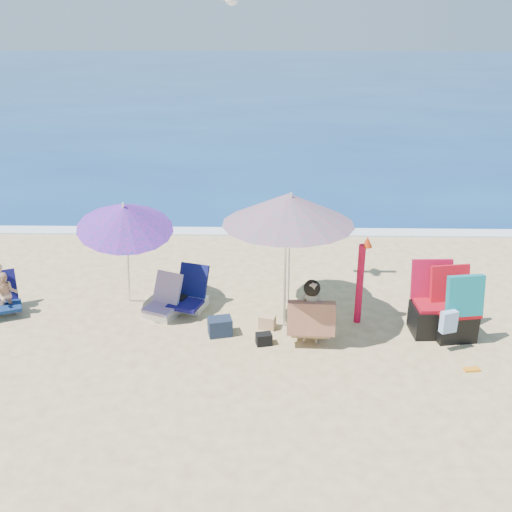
{
  "coord_description": "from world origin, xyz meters",
  "views": [
    {
      "loc": [
        -0.12,
        -7.5,
        4.6
      ],
      "look_at": [
        -0.3,
        1.0,
        1.1
      ],
      "focal_mm": 40.63,
      "sensor_mm": 36.0,
      "label": 1
    }
  ],
  "objects_px": {
    "camp_chair_left": "(432,312)",
    "furled_umbrella": "(361,276)",
    "umbrella_striped": "(293,215)",
    "person_left": "(5,293)",
    "chair_navy": "(190,298)",
    "umbrella_turquoise": "(288,209)",
    "umbrella_blue": "(125,216)",
    "person_center": "(311,314)",
    "seagull": "(232,0)",
    "chair_rainbow": "(163,305)",
    "camp_chair_right": "(454,314)"
  },
  "relations": [
    {
      "from": "chair_navy",
      "to": "camp_chair_left",
      "type": "bearing_deg",
      "value": -10.28
    },
    {
      "from": "chair_rainbow",
      "to": "person_center",
      "type": "height_order",
      "value": "person_center"
    },
    {
      "from": "person_left",
      "to": "seagull",
      "type": "bearing_deg",
      "value": 12.22
    },
    {
      "from": "person_center",
      "to": "person_left",
      "type": "xyz_separation_m",
      "value": [
        -4.98,
        0.83,
        -0.11
      ]
    },
    {
      "from": "camp_chair_right",
      "to": "chair_navy",
      "type": "bearing_deg",
      "value": 168.0
    },
    {
      "from": "furled_umbrella",
      "to": "camp_chair_left",
      "type": "bearing_deg",
      "value": -14.71
    },
    {
      "from": "umbrella_turquoise",
      "to": "person_left",
      "type": "xyz_separation_m",
      "value": [
        -4.63,
        0.36,
        -1.61
      ]
    },
    {
      "from": "person_center",
      "to": "person_left",
      "type": "relative_size",
      "value": 1.21
    },
    {
      "from": "umbrella_blue",
      "to": "person_center",
      "type": "height_order",
      "value": "umbrella_blue"
    },
    {
      "from": "chair_rainbow",
      "to": "seagull",
      "type": "xyz_separation_m",
      "value": [
        1.17,
        0.79,
        4.66
      ]
    },
    {
      "from": "umbrella_striped",
      "to": "person_left",
      "type": "bearing_deg",
      "value": -173.69
    },
    {
      "from": "umbrella_striped",
      "to": "person_left",
      "type": "relative_size",
      "value": 2.14
    },
    {
      "from": "chair_rainbow",
      "to": "person_center",
      "type": "bearing_deg",
      "value": -19.67
    },
    {
      "from": "umbrella_turquoise",
      "to": "camp_chair_right",
      "type": "height_order",
      "value": "umbrella_turquoise"
    },
    {
      "from": "umbrella_striped",
      "to": "chair_navy",
      "type": "relative_size",
      "value": 2.11
    },
    {
      "from": "furled_umbrella",
      "to": "umbrella_blue",
      "type": "bearing_deg",
      "value": 176.63
    },
    {
      "from": "camp_chair_left",
      "to": "camp_chair_right",
      "type": "distance_m",
      "value": 0.35
    },
    {
      "from": "umbrella_blue",
      "to": "furled_umbrella",
      "type": "bearing_deg",
      "value": -3.37
    },
    {
      "from": "camp_chair_right",
      "to": "umbrella_blue",
      "type": "bearing_deg",
      "value": 172.32
    },
    {
      "from": "umbrella_blue",
      "to": "chair_rainbow",
      "type": "relative_size",
      "value": 2.77
    },
    {
      "from": "umbrella_striped",
      "to": "umbrella_blue",
      "type": "distance_m",
      "value": 2.7
    },
    {
      "from": "seagull",
      "to": "umbrella_blue",
      "type": "bearing_deg",
      "value": -156.81
    },
    {
      "from": "person_center",
      "to": "chair_navy",
      "type": "bearing_deg",
      "value": 150.4
    },
    {
      "from": "umbrella_turquoise",
      "to": "umbrella_blue",
      "type": "xyz_separation_m",
      "value": [
        -2.55,
        0.45,
        -0.29
      ]
    },
    {
      "from": "chair_navy",
      "to": "camp_chair_right",
      "type": "height_order",
      "value": "camp_chair_right"
    },
    {
      "from": "umbrella_blue",
      "to": "person_center",
      "type": "distance_m",
      "value": 3.28
    },
    {
      "from": "umbrella_striped",
      "to": "person_center",
      "type": "height_order",
      "value": "umbrella_striped"
    },
    {
      "from": "seagull",
      "to": "person_center",
      "type": "bearing_deg",
      "value": -53.52
    },
    {
      "from": "furled_umbrella",
      "to": "chair_rainbow",
      "type": "xyz_separation_m",
      "value": [
        -3.22,
        0.15,
        -0.63
      ]
    },
    {
      "from": "umbrella_striped",
      "to": "person_left",
      "type": "xyz_separation_m",
      "value": [
        -4.74,
        -0.52,
        -1.22
      ]
    },
    {
      "from": "umbrella_turquoise",
      "to": "camp_chair_left",
      "type": "relative_size",
      "value": 2.12
    },
    {
      "from": "camp_chair_right",
      "to": "person_left",
      "type": "height_order",
      "value": "camp_chair_right"
    },
    {
      "from": "person_left",
      "to": "umbrella_blue",
      "type": "bearing_deg",
      "value": 2.57
    },
    {
      "from": "camp_chair_left",
      "to": "furled_umbrella",
      "type": "bearing_deg",
      "value": 165.29
    },
    {
      "from": "umbrella_turquoise",
      "to": "person_center",
      "type": "bearing_deg",
      "value": -53.12
    },
    {
      "from": "furled_umbrella",
      "to": "camp_chair_left",
      "type": "xyz_separation_m",
      "value": [
        1.1,
        -0.29,
        -0.48
      ]
    },
    {
      "from": "chair_navy",
      "to": "person_left",
      "type": "relative_size",
      "value": 1.01
    },
    {
      "from": "umbrella_blue",
      "to": "person_left",
      "type": "distance_m",
      "value": 2.47
    },
    {
      "from": "chair_navy",
      "to": "umbrella_striped",
      "type": "bearing_deg",
      "value": 7.55
    },
    {
      "from": "camp_chair_right",
      "to": "umbrella_turquoise",
      "type": "bearing_deg",
      "value": 174.68
    },
    {
      "from": "person_left",
      "to": "camp_chair_right",
      "type": "bearing_deg",
      "value": -4.74
    },
    {
      "from": "furled_umbrella",
      "to": "chair_navy",
      "type": "relative_size",
      "value": 1.7
    },
    {
      "from": "furled_umbrella",
      "to": "person_center",
      "type": "bearing_deg",
      "value": -139.81
    },
    {
      "from": "umbrella_striped",
      "to": "person_center",
      "type": "relative_size",
      "value": 1.77
    },
    {
      "from": "umbrella_striped",
      "to": "seagull",
      "type": "relative_size",
      "value": 2.18
    },
    {
      "from": "chair_rainbow",
      "to": "chair_navy",
      "type": "bearing_deg",
      "value": 33.25
    },
    {
      "from": "furled_umbrella",
      "to": "seagull",
      "type": "bearing_deg",
      "value": 155.3
    },
    {
      "from": "furled_umbrella",
      "to": "chair_navy",
      "type": "height_order",
      "value": "furled_umbrella"
    },
    {
      "from": "umbrella_turquoise",
      "to": "chair_rainbow",
      "type": "relative_size",
      "value": 3.12
    },
    {
      "from": "camp_chair_left",
      "to": "seagull",
      "type": "height_order",
      "value": "seagull"
    }
  ]
}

